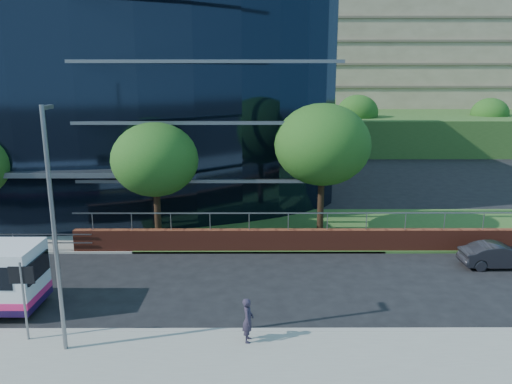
{
  "coord_description": "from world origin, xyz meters",
  "views": [
    {
      "loc": [
        12.27,
        -17.07,
        9.12
      ],
      "look_at": [
        12.35,
        8.0,
        3.01
      ],
      "focal_mm": 35.0,
      "sensor_mm": 36.0,
      "label": 1
    }
  ],
  "objects_px": {
    "tree_dist_e": "(358,112)",
    "pedestrian": "(248,320)",
    "tree_dist_f": "(490,114)",
    "parked_car": "(499,255)",
    "street_sign": "(22,285)",
    "tree_far_d": "(322,145)",
    "streetlight_east": "(54,225)",
    "tree_far_c": "(155,160)"
  },
  "relations": [
    {
      "from": "tree_dist_e",
      "to": "pedestrian",
      "type": "distance_m",
      "value": 43.56
    },
    {
      "from": "tree_dist_f",
      "to": "parked_car",
      "type": "height_order",
      "value": "tree_dist_f"
    },
    {
      "from": "tree_dist_f",
      "to": "pedestrian",
      "type": "distance_m",
      "value": 52.0
    },
    {
      "from": "street_sign",
      "to": "tree_dist_f",
      "type": "distance_m",
      "value": 56.25
    },
    {
      "from": "tree_far_d",
      "to": "pedestrian",
      "type": "relative_size",
      "value": 4.78
    },
    {
      "from": "tree_far_d",
      "to": "streetlight_east",
      "type": "height_order",
      "value": "streetlight_east"
    },
    {
      "from": "street_sign",
      "to": "parked_car",
      "type": "relative_size",
      "value": 0.79
    },
    {
      "from": "tree_far_d",
      "to": "tree_dist_f",
      "type": "relative_size",
      "value": 1.23
    },
    {
      "from": "tree_dist_f",
      "to": "parked_car",
      "type": "distance_m",
      "value": 40.36
    },
    {
      "from": "streetlight_east",
      "to": "pedestrian",
      "type": "relative_size",
      "value": 5.13
    },
    {
      "from": "street_sign",
      "to": "streetlight_east",
      "type": "xyz_separation_m",
      "value": [
        1.5,
        -0.59,
        2.29
      ]
    },
    {
      "from": "tree_dist_e",
      "to": "tree_dist_f",
      "type": "height_order",
      "value": "tree_dist_e"
    },
    {
      "from": "tree_far_c",
      "to": "tree_dist_f",
      "type": "bearing_deg",
      "value": 45.0
    },
    {
      "from": "tree_far_d",
      "to": "tree_dist_e",
      "type": "xyz_separation_m",
      "value": [
        8.0,
        30.0,
        -0.65
      ]
    },
    {
      "from": "tree_dist_e",
      "to": "streetlight_east",
      "type": "bearing_deg",
      "value": -113.11
    },
    {
      "from": "tree_far_d",
      "to": "parked_car",
      "type": "bearing_deg",
      "value": -31.43
    },
    {
      "from": "tree_dist_f",
      "to": "parked_car",
      "type": "xyz_separation_m",
      "value": [
        -16.11,
        -36.82,
        -3.62
      ]
    },
    {
      "from": "parked_car",
      "to": "pedestrian",
      "type": "distance_m",
      "value": 13.71
    },
    {
      "from": "street_sign",
      "to": "pedestrian",
      "type": "distance_m",
      "value": 7.65
    },
    {
      "from": "street_sign",
      "to": "streetlight_east",
      "type": "bearing_deg",
      "value": -21.36
    },
    {
      "from": "parked_car",
      "to": "pedestrian",
      "type": "relative_size",
      "value": 2.29
    },
    {
      "from": "street_sign",
      "to": "tree_dist_e",
      "type": "xyz_separation_m",
      "value": [
        19.5,
        41.59,
        2.39
      ]
    },
    {
      "from": "street_sign",
      "to": "tree_far_c",
      "type": "bearing_deg",
      "value": 76.71
    },
    {
      "from": "tree_far_c",
      "to": "parked_car",
      "type": "xyz_separation_m",
      "value": [
        16.89,
        -3.82,
        -3.95
      ]
    },
    {
      "from": "tree_far_c",
      "to": "pedestrian",
      "type": "xyz_separation_m",
      "value": [
        5.05,
        -10.73,
        -3.61
      ]
    },
    {
      "from": "tree_dist_e",
      "to": "parked_car",
      "type": "bearing_deg",
      "value": -90.18
    },
    {
      "from": "pedestrian",
      "to": "street_sign",
      "type": "bearing_deg",
      "value": 92.16
    },
    {
      "from": "tree_far_d",
      "to": "tree_far_c",
      "type": "bearing_deg",
      "value": -173.66
    },
    {
      "from": "street_sign",
      "to": "tree_dist_e",
      "type": "relative_size",
      "value": 0.43
    },
    {
      "from": "tree_far_c",
      "to": "pedestrian",
      "type": "height_order",
      "value": "tree_far_c"
    },
    {
      "from": "street_sign",
      "to": "tree_dist_f",
      "type": "bearing_deg",
      "value": 50.84
    },
    {
      "from": "tree_far_c",
      "to": "parked_car",
      "type": "distance_m",
      "value": 17.76
    },
    {
      "from": "tree_dist_f",
      "to": "streetlight_east",
      "type": "height_order",
      "value": "streetlight_east"
    },
    {
      "from": "pedestrian",
      "to": "tree_far_d",
      "type": "bearing_deg",
      "value": -15.36
    },
    {
      "from": "tree_far_c",
      "to": "parked_car",
      "type": "relative_size",
      "value": 1.83
    },
    {
      "from": "tree_dist_f",
      "to": "parked_car",
      "type": "bearing_deg",
      "value": -113.63
    },
    {
      "from": "tree_dist_e",
      "to": "tree_dist_f",
      "type": "bearing_deg",
      "value": 7.13
    },
    {
      "from": "parked_car",
      "to": "street_sign",
      "type": "bearing_deg",
      "value": 108.55
    },
    {
      "from": "streetlight_east",
      "to": "tree_far_d",
      "type": "bearing_deg",
      "value": 50.6
    },
    {
      "from": "tree_dist_f",
      "to": "street_sign",
      "type": "bearing_deg",
      "value": -129.16
    },
    {
      "from": "street_sign",
      "to": "tree_far_d",
      "type": "height_order",
      "value": "tree_far_d"
    },
    {
      "from": "parked_car",
      "to": "streetlight_east",
      "type": "bearing_deg",
      "value": 111.66
    }
  ]
}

